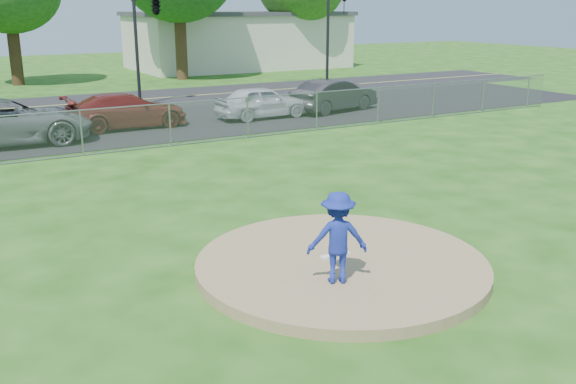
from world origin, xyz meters
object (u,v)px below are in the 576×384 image
parked_car_pearl (262,102)px  pitcher (338,238)px  traffic_signal_center (154,8)px  parked_car_gray (5,122)px  parked_car_darkred (127,111)px  parked_car_charcoal (334,95)px  traffic_signal_right (331,31)px  commercial_building (238,40)px

parked_car_pearl → pitcher: bearing=155.5°
traffic_signal_center → parked_car_gray: 11.16m
pitcher → parked_car_gray: (-3.30, 15.84, -0.17)m
traffic_signal_center → parked_car_darkred: size_ratio=1.17×
pitcher → parked_car_pearl: 17.86m
parked_car_charcoal → pitcher: bearing=132.7°
parked_car_gray → parked_car_darkred: bearing=-74.5°
parked_car_pearl → traffic_signal_center: bearing=20.3°
parked_car_pearl → traffic_signal_right: bearing=-51.7°
commercial_building → pitcher: 42.19m
parked_car_pearl → parked_car_darkred: bearing=83.4°
traffic_signal_right → parked_car_pearl: 10.39m
traffic_signal_right → parked_car_pearl: traffic_signal_right is taller
parked_car_charcoal → parked_car_darkred: bearing=73.1°
pitcher → parked_car_darkred: pitcher is taller
traffic_signal_center → traffic_signal_right: (10.27, 0.00, -1.25)m
commercial_building → traffic_signal_center: 20.17m
traffic_signal_right → parked_car_pearl: bearing=-140.6°
pitcher → traffic_signal_right: bearing=-99.6°
parked_car_pearl → parked_car_charcoal: 3.79m
commercial_building → traffic_signal_right: traffic_signal_right is taller
parked_car_darkred → traffic_signal_right: bearing=-66.7°
commercial_building → traffic_signal_center: traffic_signal_center is taller
commercial_building → pitcher: bearing=-113.2°
commercial_building → parked_car_pearl: (-9.52, -22.37, -1.45)m
traffic_signal_center → parked_car_pearl: size_ratio=1.37×
traffic_signal_right → parked_car_charcoal: 7.94m
traffic_signal_right → parked_car_gray: bearing=-159.1°
pitcher → parked_car_pearl: bearing=-89.8°
traffic_signal_center → traffic_signal_right: size_ratio=1.00×
parked_car_gray → parked_car_darkred: (4.60, 1.10, -0.11)m
traffic_signal_center → parked_car_darkred: (-3.29, -5.82, -3.90)m
traffic_signal_center → parked_car_darkred: bearing=-119.5°
traffic_signal_center → parked_car_charcoal: 9.75m
parked_car_darkred → parked_car_pearl: parked_car_darkred is taller
traffic_signal_right → parked_car_charcoal: (-3.97, -6.36, -2.62)m
pitcher → parked_car_pearl: pitcher is taller
traffic_signal_right → parked_car_gray: 19.60m
commercial_building → parked_car_gray: 30.40m
parked_car_darkred → parked_car_pearl: bearing=-95.4°
pitcher → parked_car_gray: pitcher is taller
traffic_signal_center → commercial_building: bearing=53.1°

